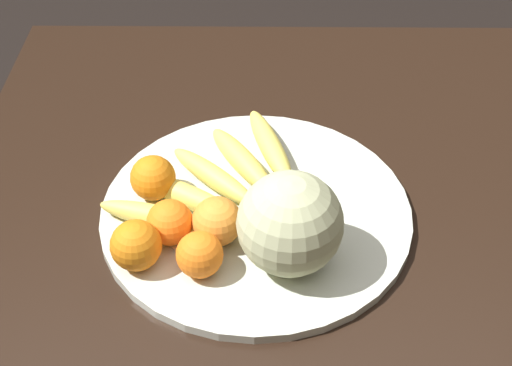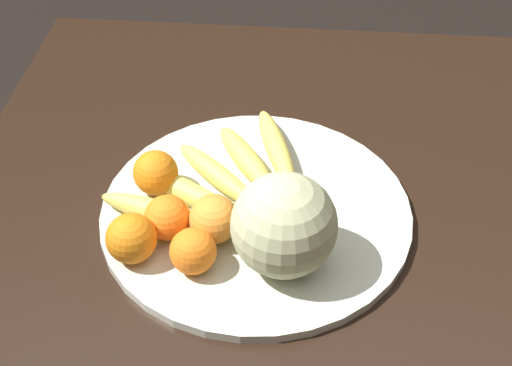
{
  "view_description": "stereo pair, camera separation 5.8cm",
  "coord_description": "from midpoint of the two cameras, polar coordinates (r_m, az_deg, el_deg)",
  "views": [
    {
      "loc": [
        0.69,
        -0.04,
        1.5
      ],
      "look_at": [
        -0.06,
        -0.04,
        0.82
      ],
      "focal_mm": 50.0,
      "sensor_mm": 36.0,
      "label": 1
    },
    {
      "loc": [
        0.69,
        0.02,
        1.5
      ],
      "look_at": [
        -0.06,
        -0.04,
        0.82
      ],
      "focal_mm": 50.0,
      "sensor_mm": 36.0,
      "label": 2
    }
  ],
  "objects": [
    {
      "name": "banana_bunch",
      "position": [
        1.07,
        -4.67,
        0.34
      ],
      "size": [
        0.3,
        0.3,
        0.04
      ],
      "rotation": [
        0.0,
        0.0,
        3.94
      ],
      "color": "brown",
      "rests_on": "fruit_bowl"
    },
    {
      "name": "fruit_bowl",
      "position": [
        1.05,
        -1.57,
        -2.35
      ],
      "size": [
        0.46,
        0.46,
        0.01
      ],
      "color": "beige",
      "rests_on": "kitchen_table"
    },
    {
      "name": "kitchen_table",
      "position": [
        1.09,
        0.83,
        -8.81
      ],
      "size": [
        1.23,
        1.02,
        0.75
      ],
      "color": "black",
      "rests_on": "ground_plane"
    },
    {
      "name": "orange_front_left",
      "position": [
        0.99,
        -8.55,
        -3.02
      ],
      "size": [
        0.06,
        0.06,
        0.06
      ],
      "color": "orange",
      "rests_on": "fruit_bowl"
    },
    {
      "name": "melon",
      "position": [
        0.92,
        0.86,
        -3.31
      ],
      "size": [
        0.14,
        0.14,
        0.14
      ],
      "color": "#B2B789",
      "rests_on": "fruit_bowl"
    },
    {
      "name": "produce_tag",
      "position": [
        1.01,
        -6.49,
        -4.37
      ],
      "size": [
        0.07,
        0.07,
        0.0
      ],
      "rotation": [
        0.0,
        0.0,
        -0.81
      ],
      "color": "white",
      "rests_on": "fruit_bowl"
    },
    {
      "name": "orange_back_left",
      "position": [
        1.06,
        -9.8,
        0.37
      ],
      "size": [
        0.07,
        0.07,
        0.07
      ],
      "color": "orange",
      "rests_on": "fruit_bowl"
    },
    {
      "name": "orange_front_right",
      "position": [
        0.98,
        -4.81,
        -3.08
      ],
      "size": [
        0.07,
        0.07,
        0.07
      ],
      "color": "orange",
      "rests_on": "fruit_bowl"
    },
    {
      "name": "orange_mid_center",
      "position": [
        0.94,
        -6.29,
        -5.77
      ],
      "size": [
        0.06,
        0.06,
        0.06
      ],
      "color": "orange",
      "rests_on": "fruit_bowl"
    },
    {
      "name": "orange_back_right",
      "position": [
        0.96,
        -11.29,
        -4.96
      ],
      "size": [
        0.07,
        0.07,
        0.07
      ],
      "color": "orange",
      "rests_on": "fruit_bowl"
    }
  ]
}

